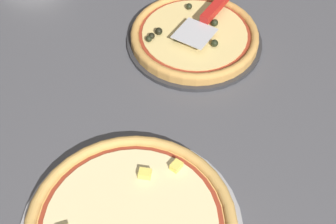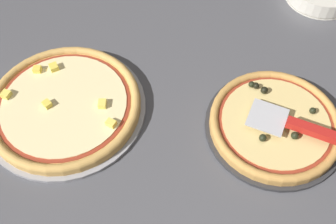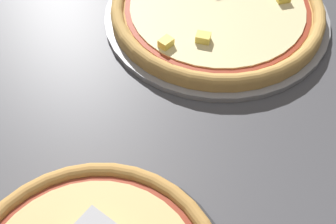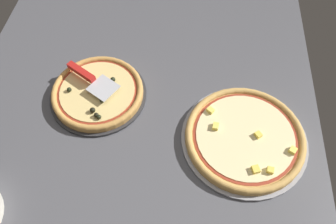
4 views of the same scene
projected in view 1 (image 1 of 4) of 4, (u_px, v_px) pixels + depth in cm
name	position (u px, v px, depth cm)	size (l,w,h in cm)	color
ground_plane	(212.00, 91.00, 107.00)	(142.94, 120.22, 3.60)	#4C4C51
pizza_pan_front	(194.00, 41.00, 114.51)	(33.01, 33.01, 1.00)	#2D2D30
pizza_front	(194.00, 35.00, 113.02)	(31.03, 31.03, 4.00)	#C68E47
pizza_back	(131.00, 223.00, 81.67)	(37.32, 37.32, 3.25)	tan
serving_spatula	(210.00, 14.00, 112.99)	(14.94, 19.84, 2.00)	#B7B7BC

